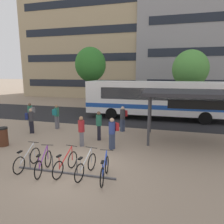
{
  "coord_description": "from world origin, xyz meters",
  "views": [
    {
      "loc": [
        3.6,
        -7.37,
        3.97
      ],
      "look_at": [
        0.33,
        4.56,
        1.59
      ],
      "focal_mm": 33.21,
      "sensor_mm": 36.0,
      "label": 1
    }
  ],
  "objects_px": {
    "parked_bicycle_silver_0": "(27,160)",
    "parked_bicycle_red_2": "(66,164)",
    "commuter_red_pack_5": "(113,131)",
    "commuter_navy_pack_1": "(31,119)",
    "commuter_grey_pack_4": "(31,113)",
    "commuter_red_pack_3": "(123,117)",
    "street_tree_0": "(91,65)",
    "city_bus": "(156,98)",
    "commuter_olive_pack_2": "(81,129)",
    "parked_bicycle_blue_4": "(105,170)",
    "parked_bicycle_purple_1": "(44,163)",
    "parked_bicycle_silver_3": "(86,166)",
    "commuter_teal_pack_0": "(56,115)",
    "trash_bin": "(3,137)",
    "commuter_olive_pack_6": "(99,123)",
    "street_tree_1": "(190,69)",
    "transit_shelter": "(197,95)"
  },
  "relations": [
    {
      "from": "parked_bicycle_silver_0",
      "to": "parked_bicycle_red_2",
      "type": "bearing_deg",
      "value": -89.0
    },
    {
      "from": "commuter_red_pack_5",
      "to": "parked_bicycle_silver_0",
      "type": "bearing_deg",
      "value": 2.2
    },
    {
      "from": "commuter_navy_pack_1",
      "to": "commuter_grey_pack_4",
      "type": "relative_size",
      "value": 0.95
    },
    {
      "from": "commuter_red_pack_3",
      "to": "street_tree_0",
      "type": "height_order",
      "value": "street_tree_0"
    },
    {
      "from": "commuter_red_pack_3",
      "to": "city_bus",
      "type": "bearing_deg",
      "value": -173.07
    },
    {
      "from": "commuter_olive_pack_2",
      "to": "parked_bicycle_blue_4",
      "type": "bearing_deg",
      "value": 4.52
    },
    {
      "from": "parked_bicycle_silver_0",
      "to": "commuter_red_pack_5",
      "type": "bearing_deg",
      "value": -42.76
    },
    {
      "from": "parked_bicycle_purple_1",
      "to": "commuter_grey_pack_4",
      "type": "relative_size",
      "value": 0.97
    },
    {
      "from": "parked_bicycle_silver_3",
      "to": "commuter_teal_pack_0",
      "type": "xyz_separation_m",
      "value": [
        -4.62,
        5.82,
        0.62
      ]
    },
    {
      "from": "parked_bicycle_blue_4",
      "to": "commuter_olive_pack_2",
      "type": "bearing_deg",
      "value": 28.79
    },
    {
      "from": "commuter_teal_pack_0",
      "to": "commuter_red_pack_5",
      "type": "xyz_separation_m",
      "value": [
        4.86,
        -2.76,
        -0.04
      ]
    },
    {
      "from": "commuter_teal_pack_0",
      "to": "trash_bin",
      "type": "relative_size",
      "value": 1.68
    },
    {
      "from": "parked_bicycle_blue_4",
      "to": "commuter_olive_pack_6",
      "type": "height_order",
      "value": "commuter_olive_pack_6"
    },
    {
      "from": "commuter_red_pack_3",
      "to": "commuter_olive_pack_2",
      "type": "bearing_deg",
      "value": 4.57
    },
    {
      "from": "commuter_olive_pack_2",
      "to": "parked_bicycle_silver_3",
      "type": "bearing_deg",
      "value": -5.25
    },
    {
      "from": "commuter_navy_pack_1",
      "to": "parked_bicycle_red_2",
      "type": "bearing_deg",
      "value": -73.83
    },
    {
      "from": "trash_bin",
      "to": "commuter_teal_pack_0",
      "type": "bearing_deg",
      "value": 75.02
    },
    {
      "from": "commuter_navy_pack_1",
      "to": "commuter_olive_pack_6",
      "type": "distance_m",
      "value": 4.75
    },
    {
      "from": "commuter_olive_pack_6",
      "to": "street_tree_1",
      "type": "xyz_separation_m",
      "value": [
        5.97,
        12.36,
        3.32
      ]
    },
    {
      "from": "parked_bicycle_purple_1",
      "to": "commuter_grey_pack_4",
      "type": "distance_m",
      "value": 8.05
    },
    {
      "from": "commuter_red_pack_3",
      "to": "commuter_olive_pack_6",
      "type": "bearing_deg",
      "value": 4.78
    },
    {
      "from": "commuter_red_pack_3",
      "to": "trash_bin",
      "type": "relative_size",
      "value": 1.68
    },
    {
      "from": "parked_bicycle_silver_3",
      "to": "commuter_navy_pack_1",
      "type": "distance_m",
      "value": 7.22
    },
    {
      "from": "parked_bicycle_silver_3",
      "to": "trash_bin",
      "type": "height_order",
      "value": "trash_bin"
    },
    {
      "from": "parked_bicycle_silver_0",
      "to": "transit_shelter",
      "type": "relative_size",
      "value": 0.28
    },
    {
      "from": "commuter_red_pack_5",
      "to": "street_tree_0",
      "type": "xyz_separation_m",
      "value": [
        -5.62,
        11.57,
        3.82
      ]
    },
    {
      "from": "commuter_olive_pack_2",
      "to": "commuter_teal_pack_0",
      "type": "bearing_deg",
      "value": -163.13
    },
    {
      "from": "parked_bicycle_silver_0",
      "to": "transit_shelter",
      "type": "bearing_deg",
      "value": -52.25
    },
    {
      "from": "commuter_olive_pack_2",
      "to": "trash_bin",
      "type": "distance_m",
      "value": 4.31
    },
    {
      "from": "commuter_teal_pack_0",
      "to": "commuter_navy_pack_1",
      "type": "xyz_separation_m",
      "value": [
        -1.08,
        -1.42,
        -0.05
      ]
    },
    {
      "from": "transit_shelter",
      "to": "commuter_olive_pack_2",
      "type": "bearing_deg",
      "value": -161.21
    },
    {
      "from": "parked_bicycle_silver_3",
      "to": "commuter_red_pack_5",
      "type": "bearing_deg",
      "value": 1.3
    },
    {
      "from": "parked_bicycle_blue_4",
      "to": "street_tree_0",
      "type": "xyz_separation_m",
      "value": [
        -6.17,
        14.72,
        4.4
      ]
    },
    {
      "from": "commuter_navy_pack_1",
      "to": "commuter_red_pack_5",
      "type": "relative_size",
      "value": 0.99
    },
    {
      "from": "street_tree_0",
      "to": "street_tree_1",
      "type": "xyz_separation_m",
      "value": [
        10.41,
        2.04,
        -0.46
      ]
    },
    {
      "from": "parked_bicycle_blue_4",
      "to": "commuter_olive_pack_6",
      "type": "distance_m",
      "value": 4.77
    },
    {
      "from": "commuter_grey_pack_4",
      "to": "commuter_navy_pack_1",
      "type": "bearing_deg",
      "value": 128.52
    },
    {
      "from": "trash_bin",
      "to": "street_tree_0",
      "type": "height_order",
      "value": "street_tree_0"
    },
    {
      "from": "parked_bicycle_blue_4",
      "to": "commuter_red_pack_5",
      "type": "bearing_deg",
      "value": 2.49
    },
    {
      "from": "commuter_red_pack_3",
      "to": "commuter_red_pack_5",
      "type": "distance_m",
      "value": 3.41
    },
    {
      "from": "parked_bicycle_purple_1",
      "to": "commuter_olive_pack_2",
      "type": "bearing_deg",
      "value": -15.41
    },
    {
      "from": "street_tree_0",
      "to": "parked_bicycle_purple_1",
      "type": "bearing_deg",
      "value": -76.22
    },
    {
      "from": "street_tree_0",
      "to": "commuter_navy_pack_1",
      "type": "bearing_deg",
      "value": -91.75
    },
    {
      "from": "parked_bicycle_blue_4",
      "to": "street_tree_0",
      "type": "relative_size",
      "value": 0.26
    },
    {
      "from": "commuter_olive_pack_6",
      "to": "transit_shelter",
      "type": "bearing_deg",
      "value": 80.04
    },
    {
      "from": "trash_bin",
      "to": "city_bus",
      "type": "bearing_deg",
      "value": 50.2
    },
    {
      "from": "commuter_red_pack_5",
      "to": "commuter_red_pack_3",
      "type": "bearing_deg",
      "value": -132.0
    },
    {
      "from": "parked_bicycle_red_2",
      "to": "commuter_red_pack_5",
      "type": "relative_size",
      "value": 1.03
    },
    {
      "from": "commuter_olive_pack_2",
      "to": "transit_shelter",
      "type": "bearing_deg",
      "value": 80.32
    },
    {
      "from": "commuter_navy_pack_1",
      "to": "commuter_red_pack_5",
      "type": "bearing_deg",
      "value": -44.15
    }
  ]
}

